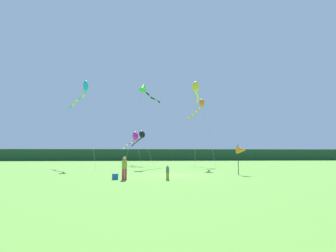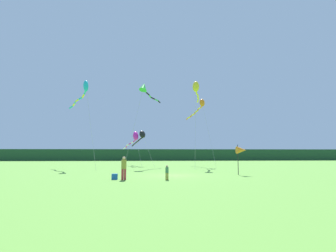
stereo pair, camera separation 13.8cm
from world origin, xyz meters
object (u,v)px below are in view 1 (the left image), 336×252
Objects in this scene: kite_green at (145,88)px; kite_orange at (200,105)px; person_child at (168,172)px; kite_yellow at (196,88)px; kite_cyan at (84,90)px; cooler_box at (115,177)px; kite_black at (141,136)px; person_adult at (124,167)px; banner_flag_pole at (241,150)px; kite_magenta at (134,138)px.

kite_green is 9.34m from kite_orange.
kite_green reaches higher than person_child.
kite_cyan is at bearing -179.27° from kite_yellow.
kite_green is (-2.17, 16.80, 10.77)m from person_child.
kite_green reaches higher than kite_yellow.
kite_green is (1.80, 16.19, 11.17)m from cooler_box.
kite_cyan is 1.33× the size of kite_black.
kite_black is (1.18, 20.50, 4.49)m from cooler_box.
kite_yellow reaches higher than kite_cyan.
kite_green reaches higher than kite_black.
kite_yellow is at bearing 60.34° from person_adult.
person_child is 4.04m from cooler_box.
kite_cyan is at bearing 148.58° from banner_flag_pole.
person_adult is 21.24m from kite_black.
kite_black reaches higher than person_child.
cooler_box is 0.05× the size of kite_black.
cooler_box is 0.04× the size of kite_yellow.
banner_flag_pole is 18.41m from kite_green.
kite_orange is at bearing 92.37° from banner_flag_pole.
kite_magenta is at bearing 143.73° from kite_yellow.
kite_magenta is (-1.70, 4.38, -6.93)m from kite_green.
cooler_box is 19.85m from kite_yellow.
cooler_box is at bearing 171.27° from person_child.
banner_flag_pole is at bearing -57.49° from kite_magenta.
cooler_box is at bearing -93.28° from kite_black.
kite_orange is (10.40, -1.56, 5.06)m from kite_magenta.
cooler_box is 11.80m from banner_flag_pole.
person_child is at bearing -151.88° from banner_flag_pole.
person_child is at bearing -108.80° from kite_yellow.
banner_flag_pole is 20.68m from kite_magenta.
kite_cyan is (-10.24, 14.49, 9.84)m from person_child.
kite_cyan reaches higher than kite_magenta.
person_child is 0.09× the size of kite_yellow.
person_child is 0.10× the size of kite_cyan.
person_adult is 0.15× the size of kite_cyan.
kite_cyan reaches higher than person_adult.
banner_flag_pole is 0.27× the size of kite_orange.
person_adult is 11.13m from banner_flag_pole.
kite_magenta is (-0.62, 20.99, 3.48)m from person_adult.
kite_orange is at bearing -9.05° from kite_black.
person_child is at bearing -3.47° from person_adult.
kite_yellow is (5.00, 14.68, 10.35)m from person_child.
kite_cyan reaches higher than person_child.
kite_yellow is 11.89m from kite_black.
cooler_box is at bearing -122.52° from kite_yellow.
person_adult is 0.14× the size of kite_green.
kite_cyan is (-17.42, 10.65, 8.19)m from banner_flag_pole.
person_adult is at bearing -63.93° from kite_cyan.
kite_magenta is (6.37, 6.70, -6.00)m from kite_cyan.
kite_green is at bearing 163.50° from kite_yellow.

